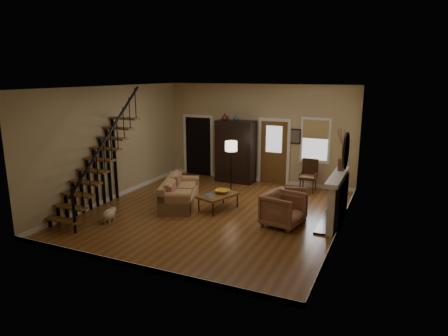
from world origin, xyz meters
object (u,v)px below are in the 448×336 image
at_px(side_chair, 308,176).
at_px(floor_lamp, 231,167).
at_px(sofa, 180,193).
at_px(armchair_right, 293,203).
at_px(coffee_table, 218,202).
at_px(armoire, 236,151).
at_px(armchair_left, 283,210).

bearing_deg(side_chair, floor_lamp, -154.91).
bearing_deg(sofa, armchair_right, -11.13).
bearing_deg(coffee_table, armoire, 103.45).
bearing_deg(armchair_right, floor_lamp, 45.81).
bearing_deg(armchair_left, side_chair, 12.06).
bearing_deg(armchair_right, coffee_table, 85.82).
height_order(armchair_right, side_chair, side_chair).
bearing_deg(armoire, sofa, -98.50).
bearing_deg(floor_lamp, armoire, 106.21).
height_order(sofa, coffee_table, sofa).
bearing_deg(armoire, armchair_right, -43.16).
xyz_separation_m(armchair_right, floor_lamp, (-2.30, 1.26, 0.46)).
height_order(armchair_left, side_chair, side_chair).
distance_m(coffee_table, armchair_left, 1.99).
bearing_deg(armoire, armchair_left, -51.65).
height_order(floor_lamp, side_chair, floor_lamp).
relative_size(armchair_left, floor_lamp, 0.56).
relative_size(floor_lamp, side_chair, 1.59).
relative_size(armoire, side_chair, 2.06).
distance_m(coffee_table, side_chair, 3.28).
xyz_separation_m(floor_lamp, side_chair, (2.19, 1.03, -0.30)).
height_order(coffee_table, armchair_right, armchair_right).
relative_size(armoire, armchair_left, 2.33).
relative_size(armchair_right, side_chair, 0.74).
height_order(coffee_table, armchair_left, armchair_left).
height_order(armchair_left, armchair_right, armchair_left).
xyz_separation_m(sofa, side_chair, (3.00, 2.80, 0.15)).
xyz_separation_m(sofa, coffee_table, (1.14, 0.12, -0.15)).
height_order(armchair_right, floor_lamp, floor_lamp).
relative_size(coffee_table, armchair_right, 1.49).
bearing_deg(side_chair, armchair_left, -88.68).
relative_size(sofa, side_chair, 1.92).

